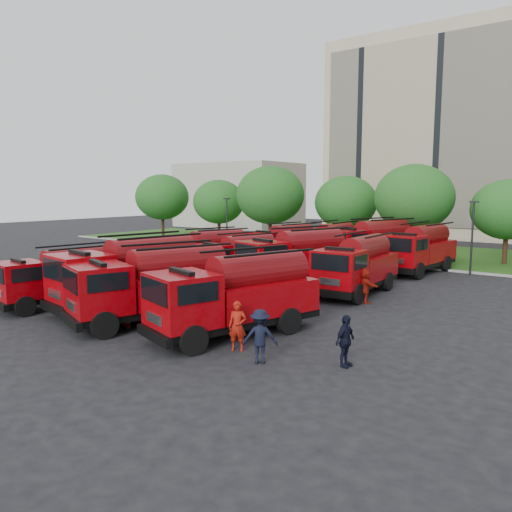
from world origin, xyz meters
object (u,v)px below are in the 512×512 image
Objects in this scene: firefighter_0 at (238,350)px; fire_truck_0 at (63,277)px; fire_truck_9 at (328,244)px; fire_truck_6 at (296,258)px; firefighter_2 at (345,367)px; fire_truck_5 at (237,257)px; fire_truck_7 at (357,265)px; firefighter_4 at (240,290)px; fire_truck_2 at (154,285)px; firefighter_5 at (364,303)px; firefighter_1 at (126,328)px; fire_truck_8 at (283,243)px; fire_truck_4 at (205,252)px; firefighter_3 at (260,363)px; fire_truck_10 at (371,244)px; fire_truck_3 at (236,295)px; fire_truck_11 at (420,249)px; fire_truck_1 at (131,274)px.

fire_truck_0 is at bearing 149.07° from firefighter_0.
fire_truck_6 is at bearing -74.63° from fire_truck_9.
fire_truck_5 is at bearing 56.36° from firefighter_2.
fire_truck_5 is 0.93× the size of fire_truck_7.
fire_truck_9 is 4.45× the size of firefighter_4.
fire_truck_2 is at bearing -113.76° from fire_truck_7.
fire_truck_5 is 3.62× the size of firefighter_5.
firefighter_1 is at bearing -85.92° from fire_truck_9.
fire_truck_8 reaches higher than firefighter_0.
fire_truck_9 reaches higher than firefighter_5.
fire_truck_4 is at bearing 24.43° from firefighter_5.
fire_truck_4 is 6.34m from firefighter_4.
fire_truck_8 reaches higher than firefighter_3.
fire_truck_6 reaches higher than firefighter_4.
fire_truck_10 reaches higher than fire_truck_5.
fire_truck_8 is at bearing 90.31° from firefighter_0.
fire_truck_4 is 11.44m from fire_truck_7.
fire_truck_3 is at bearing -26.83° from fire_truck_4.
fire_truck_4 is at bearing -87.32° from fire_truck_8.
firefighter_5 is (-1.00, 10.61, 0.00)m from firefighter_3.
fire_truck_5 is at bearing 99.85° from firefighter_0.
fire_truck_3 is 5.51m from firefighter_2.
fire_truck_3 is (4.11, 0.63, -0.02)m from fire_truck_2.
firefighter_1 is at bearing -97.56° from fire_truck_11.
fire_truck_9 is 0.87× the size of fire_truck_10.
fire_truck_8 is at bearing 124.20° from firefighter_1.
firefighter_0 is 1.56m from firefighter_3.
fire_truck_10 is at bearing 115.54° from fire_truck_3.
fire_truck_1 is 10.70m from fire_truck_4.
fire_truck_6 reaches higher than fire_truck_8.
fire_truck_3 is 1.06× the size of fire_truck_9.
fire_truck_1 is at bearing 105.81° from firefighter_4.
fire_truck_0 is 0.92× the size of fire_truck_9.
fire_truck_5 reaches higher than firefighter_0.
fire_truck_11 is at bearing 77.68° from fire_truck_1.
fire_truck_2 is at bearing -84.60° from fire_truck_9.
fire_truck_0 is 0.94× the size of fire_truck_4.
firefighter_5 is at bearing -79.17° from fire_truck_11.
fire_truck_1 is 4.39× the size of firefighter_0.
fire_truck_3 reaches higher than firefighter_1.
fire_truck_6 is 4.04m from fire_truck_7.
fire_truck_6 is 1.14× the size of fire_truck_8.
firefighter_3 is at bearing -44.45° from fire_truck_6.
fire_truck_9 is 0.94× the size of fire_truck_11.
fire_truck_1 is 4.97× the size of firefighter_4.
fire_truck_1 is at bearing -83.48° from fire_truck_10.
fire_truck_5 is at bearing -178.36° from fire_truck_7.
firefighter_0 is at bearing -48.99° from fire_truck_6.
fire_truck_7 is (8.33, 0.51, 0.17)m from fire_truck_5.
fire_truck_5 is at bearing -66.35° from fire_truck_8.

